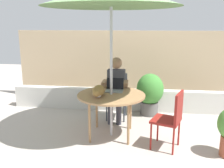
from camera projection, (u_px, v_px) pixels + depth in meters
The scene contains 10 objects.
ground_plane at pixel (111, 135), 4.30m from camera, with size 14.00×14.00×0.00m, color #ADA399.
fence_back at pixel (122, 66), 6.19m from camera, with size 5.28×0.08×1.71m, color tan.
planter_wall_low at pixel (119, 99), 5.53m from camera, with size 4.75×0.20×0.47m, color beige.
patio_table at pixel (111, 97), 4.14m from camera, with size 1.13×1.13×0.73m.
chair_occupied at pixel (117, 92), 5.01m from camera, with size 0.40×0.40×0.90m.
chair_empty at pixel (172, 116), 3.71m from camera, with size 0.51×0.51×0.90m.
person_seated at pixel (116, 86), 4.82m from camera, with size 0.48×0.48×1.24m.
laptop at pixel (115, 87), 4.33m from camera, with size 0.31×0.26×0.21m.
cat at pixel (98, 91), 3.99m from camera, with size 0.21×0.65×0.17m.
potted_plant_near_fence at pixel (150, 92), 5.16m from camera, with size 0.56×0.56×0.88m.
Camera 1 is at (0.50, -3.93, 1.87)m, focal length 39.97 mm.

